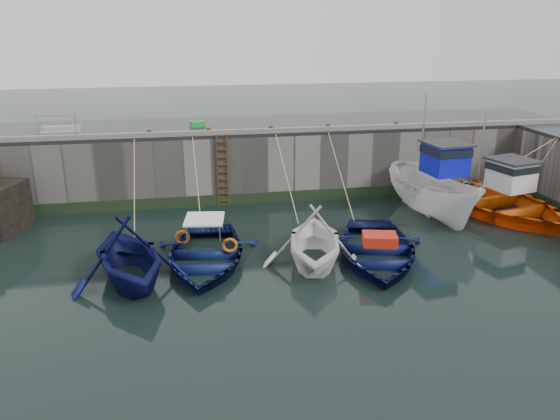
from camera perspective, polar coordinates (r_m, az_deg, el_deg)
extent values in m
plane|color=black|center=(15.74, 4.53, -10.45)|extent=(120.00, 120.00, 0.00)
cube|color=slate|center=(26.72, -2.17, 5.49)|extent=(30.00, 5.00, 3.00)
cube|color=black|center=(26.39, -2.21, 8.83)|extent=(30.00, 5.00, 0.16)
cube|color=slate|center=(24.07, -1.41, 8.29)|extent=(30.00, 0.30, 0.20)
cube|color=black|center=(24.63, -1.29, 1.31)|extent=(30.00, 0.08, 0.50)
cylinder|color=#3F1E0F|center=(23.98, -6.55, 4.06)|extent=(0.07, 0.07, 3.20)
cylinder|color=#3F1E0F|center=(24.01, -5.50, 4.12)|extent=(0.07, 0.07, 3.20)
cube|color=#3F1E0F|center=(24.36, -5.92, 1.01)|extent=(0.44, 0.06, 0.05)
cube|color=#3F1E0F|center=(24.26, -5.94, 1.75)|extent=(0.44, 0.06, 0.05)
cube|color=#3F1E0F|center=(24.16, -5.97, 2.50)|extent=(0.44, 0.06, 0.05)
cube|color=#3F1E0F|center=(24.07, -6.00, 3.25)|extent=(0.44, 0.06, 0.05)
cube|color=#3F1E0F|center=(23.98, -6.02, 4.01)|extent=(0.44, 0.06, 0.05)
cube|color=#3F1E0F|center=(23.90, -6.05, 4.77)|extent=(0.44, 0.06, 0.05)
cube|color=#3F1E0F|center=(23.82, -6.08, 5.54)|extent=(0.44, 0.06, 0.05)
cube|color=#3F1E0F|center=(23.75, -6.10, 6.32)|extent=(0.44, 0.06, 0.05)
cube|color=#3F1E0F|center=(23.68, -6.13, 7.10)|extent=(0.44, 0.06, 0.05)
imported|color=#0A0E43|center=(17.95, -15.38, -7.22)|extent=(5.11, 5.52, 2.40)
imported|color=#0A1442|center=(18.77, -7.85, -5.49)|extent=(4.56, 5.89, 1.12)
imported|color=white|center=(18.62, 3.54, -5.55)|extent=(4.63, 5.08, 2.29)
imported|color=#090F3E|center=(19.24, 9.93, -4.97)|extent=(5.19, 6.35, 1.15)
imported|color=white|center=(23.81, 15.69, 1.36)|extent=(2.90, 6.19, 2.31)
cube|color=#0C13BA|center=(22.87, 16.87, 5.11)|extent=(1.56, 1.65, 1.20)
cube|color=black|center=(22.79, 16.95, 5.97)|extent=(1.62, 1.71, 0.28)
cube|color=#262628|center=(22.73, 17.02, 6.68)|extent=(1.78, 1.87, 0.08)
cylinder|color=#A5A8AD|center=(24.17, 14.75, 8.20)|extent=(0.08, 0.08, 3.00)
imported|color=#FF5D0D|center=(25.17, 21.64, 0.73)|extent=(6.89, 8.44, 1.53)
cube|color=white|center=(24.42, 23.01, 3.37)|extent=(1.72, 1.79, 1.20)
cube|color=black|center=(24.34, 23.11, 4.16)|extent=(1.79, 1.86, 0.28)
cube|color=#262628|center=(24.27, 23.20, 4.82)|extent=(1.96, 2.03, 0.08)
cylinder|color=#A5A8AD|center=(25.43, 20.36, 6.36)|extent=(0.08, 0.08, 3.00)
cube|color=green|center=(25.79, -8.62, 8.88)|extent=(0.71, 0.53, 0.27)
cylinder|color=#A5A8AD|center=(24.87, -23.99, 7.96)|extent=(0.05, 0.05, 1.00)
cylinder|color=#A5A8AD|center=(24.56, -20.57, 8.26)|extent=(0.05, 0.05, 1.00)
cylinder|color=#A5A8AD|center=(24.63, -22.43, 9.16)|extent=(1.50, 0.05, 0.05)
cube|color=gray|center=(25.26, -21.96, 7.41)|extent=(1.60, 0.35, 0.18)
cube|color=gray|center=(25.56, -21.87, 7.96)|extent=(1.60, 0.35, 0.18)
cylinder|color=#3F1E0F|center=(23.93, -13.48, 7.81)|extent=(0.18, 0.18, 0.28)
cylinder|color=#3F1E0F|center=(23.92, -7.44, 8.16)|extent=(0.18, 0.18, 0.28)
cylinder|color=#3F1E0F|center=(24.19, -0.98, 8.44)|extent=(0.18, 0.18, 0.28)
cylinder|color=#3F1E0F|center=(24.74, 5.04, 8.61)|extent=(0.18, 0.18, 0.28)
cylinder|color=#3F1E0F|center=(25.76, 12.01, 8.68)|extent=(0.18, 0.18, 0.28)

